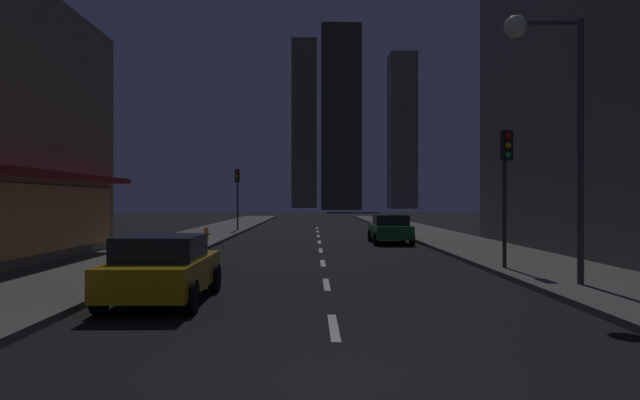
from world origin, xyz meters
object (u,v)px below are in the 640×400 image
(car_parked_far, at_px, (390,229))
(fire_hydrant_far_left, at_px, (206,234))
(car_parked_near, at_px, (163,268))
(traffic_light_near_right, at_px, (506,168))
(traffic_light_far_left, at_px, (237,186))
(street_lamp_right, at_px, (547,83))

(car_parked_far, xyz_separation_m, fire_hydrant_far_left, (-9.50, 0.84, -0.29))
(car_parked_near, distance_m, traffic_light_near_right, 10.69)
(fire_hydrant_far_left, relative_size, traffic_light_near_right, 0.16)
(car_parked_near, height_order, traffic_light_near_right, traffic_light_near_right)
(car_parked_near, xyz_separation_m, fire_hydrant_far_left, (-2.30, 18.16, -0.29))
(traffic_light_near_right, xyz_separation_m, traffic_light_far_left, (-11.00, 22.91, 0.00))
(traffic_light_near_right, height_order, street_lamp_right, street_lamp_right)
(car_parked_far, height_order, traffic_light_near_right, traffic_light_near_right)
(traffic_light_near_right, height_order, traffic_light_far_left, same)
(car_parked_far, distance_m, fire_hydrant_far_left, 9.54)
(car_parked_far, height_order, fire_hydrant_far_left, car_parked_far)
(traffic_light_far_left, height_order, street_lamp_right, street_lamp_right)
(car_parked_far, bearing_deg, traffic_light_far_left, 130.55)
(car_parked_near, relative_size, fire_hydrant_far_left, 6.48)
(fire_hydrant_far_left, height_order, traffic_light_far_left, traffic_light_far_left)
(fire_hydrant_far_left, relative_size, street_lamp_right, 0.10)
(car_parked_near, bearing_deg, car_parked_far, 67.43)
(car_parked_near, xyz_separation_m, traffic_light_far_left, (-1.90, 27.96, 2.45))
(car_parked_near, relative_size, car_parked_far, 1.00)
(traffic_light_far_left, xyz_separation_m, street_lamp_right, (10.88, -26.38, 1.87))
(traffic_light_far_left, relative_size, street_lamp_right, 0.64)
(traffic_light_far_left, distance_m, street_lamp_right, 28.60)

